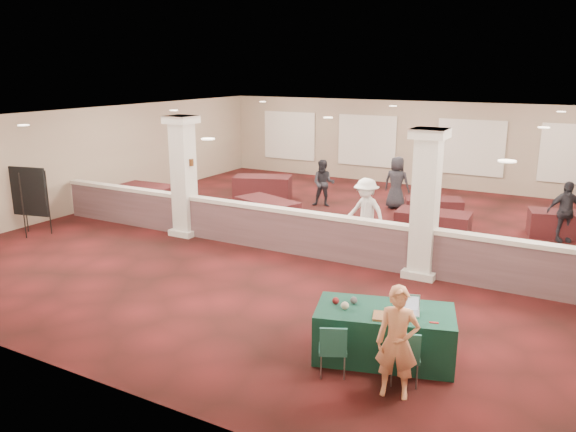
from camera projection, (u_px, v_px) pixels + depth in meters
The scene contains 33 objects.
ground at pixel (326, 238), 14.94m from camera, with size 16.00×16.00×0.00m, color #421011.
wall_back at pixel (417, 144), 21.29m from camera, with size 16.00×0.04×3.20m, color gray.
wall_front at pixel (81, 277), 7.77m from camera, with size 16.00×0.04×3.20m, color gray.
wall_left at pixel (105, 156), 18.29m from camera, with size 0.04×16.00×3.20m, color gray.
ceiling at pixel (328, 117), 14.12m from camera, with size 16.00×16.00×0.02m, color white.
partition_wall at pixel (300, 232), 13.53m from camera, with size 15.60×0.28×1.10m.
column_left at pixel (184, 175), 14.90m from camera, with size 0.72×0.72×3.20m.
column_right at pixel (425, 203), 11.85m from camera, with size 0.72×0.72×3.20m.
sconce_left at pixel (175, 161), 14.94m from camera, with size 0.12×0.12×0.18m.
sconce_right at pixel (191, 162), 14.67m from camera, with size 0.12×0.12×0.18m.
near_table at pixel (384, 334), 8.71m from camera, with size 2.10×1.05×0.81m, color #0F372B.
conf_chair_main at pixel (405, 353), 7.93m from camera, with size 0.53×0.53×0.85m.
conf_chair_side at pixel (333, 346), 8.16m from camera, with size 0.55×0.55×0.82m.
easel_board at pixel (29, 192), 14.93m from camera, with size 1.09×0.63×1.87m.
woman at pixel (397, 342), 7.59m from camera, with size 0.58×0.38×1.60m, color #EC8566.
far_table_front_left at pixel (148, 196), 18.15m from camera, with size 1.84×0.92×0.75m, color black.
far_table_front_center at pixel (267, 213), 16.04m from camera, with size 1.90×0.95×0.77m, color black.
far_table_front_right at pixel (433, 226), 14.73m from camera, with size 1.87×0.94×0.76m, color black.
far_table_back_left at pixel (263, 187), 19.40m from camera, with size 1.94×0.97×0.79m, color black.
far_table_back_center at pixel (433, 209), 16.62m from camera, with size 1.63×0.82×0.66m, color black.
far_table_back_right at pixel (563, 224), 14.99m from camera, with size 1.70×0.85×0.69m, color black.
attendee_a at pixel (323, 183), 18.21m from camera, with size 0.73×0.41×1.53m, color black.
attendee_b at pixel (366, 212), 14.21m from camera, with size 1.11×0.51×1.73m, color silver.
attendee_c at pixel (565, 212), 14.49m from camera, with size 0.94×0.45×1.60m, color black.
attendee_d at pixel (397, 183), 17.90m from camera, with size 0.83×0.45×1.69m, color black.
laptop_base at pixel (407, 313), 8.48m from camera, with size 0.36×0.25×0.02m, color #B7B8BC.
laptop_screen at pixel (408, 301), 8.57m from camera, with size 0.36×0.01×0.24m, color #B7B8BC.
screen_glow at pixel (408, 303), 8.56m from camera, with size 0.33×0.00×0.21m, color silver.
knitting at pixel (388, 317), 8.33m from camera, with size 0.44×0.33×0.03m, color #BC651E.
yarn_cream at pixel (345, 306), 8.61m from camera, with size 0.12×0.12×0.12m, color beige.
yarn_red at pixel (336, 301), 8.80m from camera, with size 0.11×0.11×0.11m, color maroon.
yarn_grey at pixel (354, 300), 8.82m from camera, with size 0.11×0.11×0.11m, color #505155.
scissors at pixel (434, 323), 8.16m from camera, with size 0.13×0.03×0.01m, color red.
Camera 1 is at (6.05, -12.99, 4.41)m, focal length 35.00 mm.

